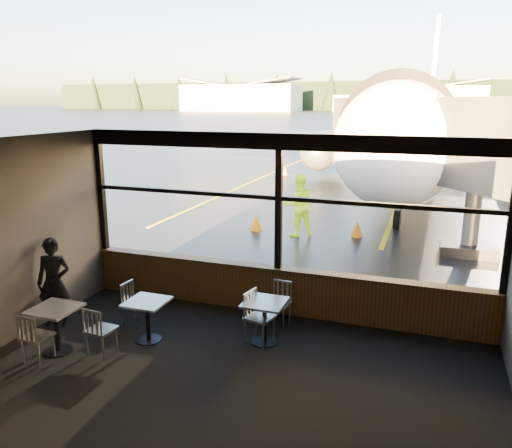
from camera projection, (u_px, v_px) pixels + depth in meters
The scene contains 31 objects.
ground_plane at pixel (423, 118), 119.75m from camera, with size 520.00×520.00×0.00m, color black.
carpet_floor at pixel (216, 393), 7.13m from camera, with size 8.00×6.00×0.01m, color black.
ceiling at pixel (211, 147), 6.29m from camera, with size 8.00×6.00×0.04m, color #38332D.
wall_back at pixel (60, 401), 3.97m from camera, with size 8.00×0.04×3.50m, color #514A41.
window_sill at pixel (278, 291), 9.78m from camera, with size 8.00×0.28×0.90m, color #4F3418.
window_header at pixel (279, 142), 9.08m from camera, with size 8.00×0.18×0.30m, color black.
mullion_left at pixel (101, 191), 10.63m from camera, with size 0.12×0.12×2.60m, color black.
mullion_centre at pixel (279, 203), 9.35m from camera, with size 0.12×0.12×2.60m, color black.
mullion_right at pixel (512, 220), 8.08m from camera, with size 0.12×0.12×2.60m, color black.
window_transom at pixel (279, 198), 9.33m from camera, with size 8.00×0.10×0.08m, color black.
airliner at pixel (425, 78), 25.53m from camera, with size 28.46×34.15×10.44m, color white, non-canonical shape.
jet_bridge at pixel (469, 168), 13.20m from camera, with size 8.77×10.71×4.68m, color #2B2B2E, non-canonical shape.
cafe_table_near at pixel (265, 322), 8.55m from camera, with size 0.69×0.69×0.76m, color gray, non-canonical shape.
cafe_table_mid at pixel (148, 321), 8.63m from camera, with size 0.67×0.67×0.74m, color #9B958E, non-canonical shape.
cafe_table_left at pixel (57, 330), 8.24m from camera, with size 0.71×0.71×0.78m, color #9A948E, non-canonical shape.
chair_near_w at pixel (260, 318), 8.53m from camera, with size 0.50×0.50×0.92m, color #B4B0A2, non-canonical shape.
chair_near_n at pixel (279, 304), 9.20m from camera, with size 0.46×0.46×0.84m, color #B5B0A3, non-canonical shape.
chair_mid_s at pixel (101, 330), 8.14m from camera, with size 0.47×0.47×0.86m, color beige, non-canonical shape.
chair_mid_w at pixel (136, 304), 9.23m from camera, with size 0.45×0.45×0.83m, color #ADA79C, non-canonical shape.
chair_left_s at pixel (37, 337), 7.93m from camera, with size 0.46×0.46×0.85m, color #B8B4A6, non-canonical shape.
passenger at pixel (54, 283), 9.12m from camera, with size 0.61×0.40×1.68m, color black.
ground_crew at pixel (298, 205), 15.26m from camera, with size 0.93×0.73×1.92m, color #BFF219.
cone_nose at pixel (357, 229), 15.32m from camera, with size 0.36×0.36×0.50m, color #EB4507.
cone_wing at pixel (285, 171), 28.03m from camera, with size 0.34×0.34×0.47m, color orange.
hangar_left at pixel (241, 97), 195.91m from camera, with size 45.00×18.00×11.00m, color silver, non-canonical shape.
hangar_mid at pixel (429, 98), 178.05m from camera, with size 38.00×15.00×10.00m, color silver, non-canonical shape.
fuel_tank_a at pixel (343, 103), 185.45m from camera, with size 8.00×8.00×6.00m, color silver.
fuel_tank_b at pixel (371, 104), 182.23m from camera, with size 8.00×8.00×6.00m, color silver.
fuel_tank_c at pixel (399, 104), 179.01m from camera, with size 8.00×8.00×6.00m, color silver.
treeline at pixel (430, 96), 200.70m from camera, with size 360.00×3.00×12.00m, color black.
cone_extra at pixel (256, 222), 16.05m from camera, with size 0.38×0.38×0.52m, color orange.
Camera 1 is at (2.64, -8.79, 4.08)m, focal length 35.00 mm.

